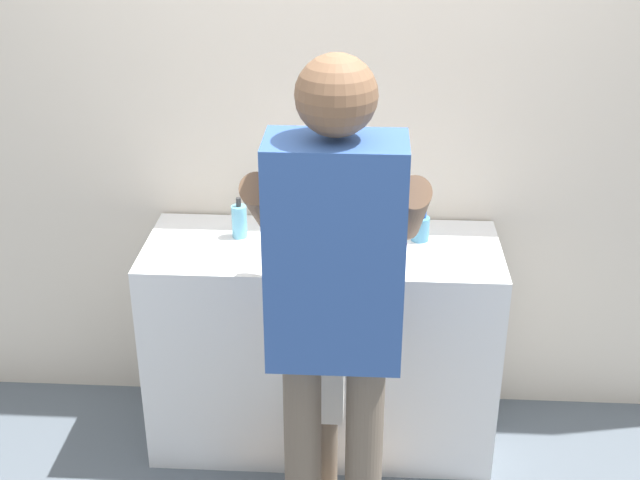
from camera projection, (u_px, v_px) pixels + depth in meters
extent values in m
plane|color=slate|center=(318.00, 479.00, 3.40)|extent=(14.00, 14.00, 0.00)
cube|color=beige|center=(327.00, 107.00, 3.37)|extent=(4.40, 0.08, 2.70)
cube|color=white|center=(322.00, 344.00, 3.47)|extent=(1.38, 0.54, 0.89)
cylinder|color=white|center=(322.00, 235.00, 3.24)|extent=(0.36, 0.36, 0.11)
cylinder|color=silver|center=(322.00, 234.00, 3.23)|extent=(0.30, 0.30, 0.09)
cylinder|color=#B7BABF|center=(325.00, 203.00, 3.43)|extent=(0.03, 0.03, 0.18)
cylinder|color=#B7BABF|center=(324.00, 190.00, 3.34)|extent=(0.02, 0.12, 0.02)
cylinder|color=#B7BABF|center=(308.00, 217.00, 3.46)|extent=(0.04, 0.04, 0.05)
cylinder|color=#B7BABF|center=(342.00, 218.00, 3.45)|extent=(0.04, 0.04, 0.05)
cylinder|color=#4C8EB2|center=(420.00, 229.00, 3.30)|extent=(0.07, 0.07, 0.09)
cylinder|color=blue|center=(425.00, 217.00, 3.28)|extent=(0.01, 0.04, 0.17)
cube|color=white|center=(426.00, 194.00, 3.24)|extent=(0.01, 0.02, 0.02)
cylinder|color=blue|center=(423.00, 215.00, 3.29)|extent=(0.03, 0.02, 0.17)
cube|color=white|center=(425.00, 193.00, 3.25)|extent=(0.01, 0.02, 0.02)
cylinder|color=#66B2D1|center=(239.00, 222.00, 3.32)|extent=(0.06, 0.06, 0.13)
cylinder|color=#2D2D2D|center=(239.00, 202.00, 3.29)|extent=(0.02, 0.02, 0.04)
cylinder|color=#6B5B4C|center=(303.00, 457.00, 3.21)|extent=(0.06, 0.06, 0.40)
cylinder|color=#6B5B4C|center=(329.00, 458.00, 3.21)|extent=(0.06, 0.06, 0.40)
cube|color=white|center=(316.00, 374.00, 3.04)|extent=(0.20, 0.11, 0.35)
sphere|color=#A87A5B|center=(316.00, 316.00, 2.94)|extent=(0.11, 0.11, 0.11)
cylinder|color=#A87A5B|center=(287.00, 352.00, 3.12)|extent=(0.05, 0.24, 0.19)
cylinder|color=#A87A5B|center=(348.00, 354.00, 3.11)|extent=(0.05, 0.24, 0.19)
cylinder|color=#6B5B4C|center=(303.00, 456.00, 2.90)|extent=(0.13, 0.13, 0.83)
cylinder|color=#6B5B4C|center=(364.00, 458.00, 2.89)|extent=(0.13, 0.13, 0.83)
cube|color=#33569E|center=(335.00, 254.00, 2.55)|extent=(0.41, 0.23, 0.72)
sphere|color=brown|center=(336.00, 95.00, 2.34)|extent=(0.23, 0.23, 0.23)
cylinder|color=brown|center=(266.00, 207.00, 2.71)|extent=(0.10, 0.50, 0.39)
cylinder|color=brown|center=(410.00, 211.00, 2.69)|extent=(0.10, 0.50, 0.39)
cylinder|color=#E5387F|center=(405.00, 239.00, 2.94)|extent=(0.01, 0.14, 0.03)
cube|color=white|center=(404.00, 227.00, 3.00)|extent=(0.01, 0.02, 0.02)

